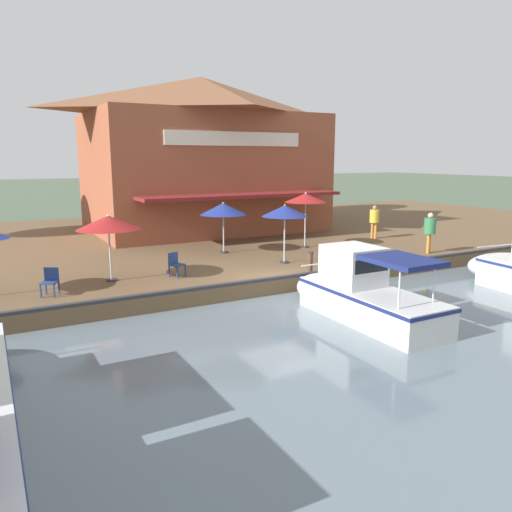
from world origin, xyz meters
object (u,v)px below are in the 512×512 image
patio_umbrella_mid_patio_right (285,211)px  tree_upstream_bank (270,140)px  patio_umbrella_by_entrance (108,223)px  motorboat_fourth_along (358,292)px  mooring_post (310,262)px  person_at_quay_edge (430,228)px  patio_umbrella_near_quay_edge (223,209)px  person_near_entrance (374,218)px  patio_umbrella_far_corner (306,198)px  cafe_chair_back_row_seat (176,263)px  waterfront_restaurant (202,153)px  cafe_chair_facing_river (50,280)px

patio_umbrella_mid_patio_right → tree_upstream_bank: 17.91m
patio_umbrella_by_entrance → motorboat_fourth_along: (5.79, 5.97, -1.81)m
mooring_post → person_at_quay_edge: bearing=96.0°
patio_umbrella_near_quay_edge → person_near_entrance: size_ratio=1.30×
mooring_post → patio_umbrella_near_quay_edge: bearing=-167.6°
patio_umbrella_far_corner → cafe_chair_back_row_seat: bearing=-70.0°
cafe_chair_back_row_seat → tree_upstream_bank: (-15.62, 12.93, 4.92)m
tree_upstream_bank → mooring_post: bearing=-25.8°
patio_umbrella_mid_patio_right → tree_upstream_bank: (-15.50, 8.34, 3.31)m
motorboat_fourth_along → patio_umbrella_mid_patio_right: bearing=171.8°
patio_umbrella_mid_patio_right → patio_umbrella_by_entrance: size_ratio=1.03×
mooring_post → person_near_entrance: bearing=123.8°
waterfront_restaurant → tree_upstream_bank: bearing=123.1°
patio_umbrella_near_quay_edge → patio_umbrella_far_corner: (0.58, 3.92, 0.37)m
patio_umbrella_near_quay_edge → person_at_quay_edge: patio_umbrella_near_quay_edge is taller
patio_umbrella_far_corner → person_near_entrance: patio_umbrella_far_corner is taller
waterfront_restaurant → patio_umbrella_by_entrance: bearing=-36.7°
waterfront_restaurant → person_near_entrance: waterfront_restaurant is taller
waterfront_restaurant → patio_umbrella_far_corner: bearing=11.6°
patio_umbrella_near_quay_edge → mooring_post: (5.08, 1.12, -1.54)m
motorboat_fourth_along → mooring_post: (-3.51, 0.68, 0.21)m
patio_umbrella_far_corner → motorboat_fourth_along: bearing=-23.5°
patio_umbrella_near_quay_edge → person_at_quay_edge: size_ratio=1.26×
cafe_chair_facing_river → person_near_entrance: (-3.68, 16.14, 0.61)m
person_near_entrance → mooring_post: bearing=-56.2°
patio_umbrella_near_quay_edge → person_near_entrance: (0.10, 8.56, -0.86)m
patio_umbrella_far_corner → cafe_chair_facing_river: 12.08m
waterfront_restaurant → mooring_post: size_ratio=16.32×
patio_umbrella_by_entrance → tree_upstream_bank: tree_upstream_bank is taller
patio_umbrella_far_corner → cafe_chair_facing_river: (3.21, -11.50, -1.84)m
cafe_chair_facing_river → person_near_entrance: size_ratio=0.49×
person_near_entrance → waterfront_restaurant: bearing=-140.7°
patio_umbrella_by_entrance → cafe_chair_facing_river: bearing=-64.3°
cafe_chair_back_row_seat → person_at_quay_edge: person_at_quay_edge is taller
waterfront_restaurant → motorboat_fourth_along: (16.20, -1.81, -4.18)m
patio_umbrella_near_quay_edge → patio_umbrella_far_corner: bearing=81.6°
tree_upstream_bank → patio_umbrella_by_entrance: bearing=-44.8°
mooring_post → patio_umbrella_by_entrance: bearing=-108.9°
waterfront_restaurant → cafe_chair_back_row_seat: size_ratio=15.35×
patio_umbrella_far_corner → tree_upstream_bank: size_ratio=0.34×
cafe_chair_back_row_seat → cafe_chair_facing_river: size_ratio=1.00×
patio_umbrella_mid_patio_right → patio_umbrella_far_corner: 3.72m
patio_umbrella_mid_patio_right → tree_upstream_bank: size_ratio=0.31×
motorboat_fourth_along → mooring_post: 3.58m
patio_umbrella_far_corner → tree_upstream_bank: (-12.96, 5.64, 3.08)m
waterfront_restaurant → patio_umbrella_mid_patio_right: bearing=-5.4°
patio_umbrella_by_entrance → motorboat_fourth_along: patio_umbrella_by_entrance is taller
patio_umbrella_mid_patio_right → cafe_chair_back_row_seat: (0.12, -4.59, -1.61)m
patio_umbrella_near_quay_edge → tree_upstream_bank: bearing=142.3°
cafe_chair_back_row_seat → cafe_chair_facing_river: same height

